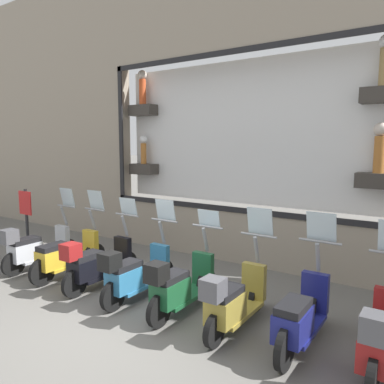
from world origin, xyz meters
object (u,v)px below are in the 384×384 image
object	(u,v)px
scooter_black_6	(96,264)
shop_sign_post	(27,221)
scooter_silver_8	(35,248)
scooter_yellow_7	(66,256)
scooter_navy_2	(300,317)
scooter_green_4	(179,286)
scooter_olive_3	(233,300)
scooter_teal_5	(134,274)
scooter_red_1	(381,338)

from	to	relation	value
scooter_black_6	shop_sign_post	size ratio (longest dim) A/B	1.11
scooter_silver_8	scooter_yellow_7	bearing A→B (deg)	-86.05
scooter_navy_2	shop_sign_post	xyz separation A→B (m)	(0.38, 6.66, 0.42)
scooter_green_4	scooter_yellow_7	distance (m)	2.85
scooter_olive_3	scooter_black_6	world-z (taller)	scooter_olive_3
scooter_olive_3	shop_sign_post	xyz separation A→B (m)	(0.45, 5.71, 0.41)
scooter_silver_8	shop_sign_post	world-z (taller)	scooter_silver_8
scooter_teal_5	scooter_black_6	world-z (taller)	scooter_teal_5
scooter_black_6	shop_sign_post	bearing A→B (deg)	81.19
shop_sign_post	scooter_green_4	bearing A→B (deg)	-95.34
scooter_green_4	scooter_teal_5	distance (m)	0.95
scooter_red_1	scooter_silver_8	world-z (taller)	scooter_red_1
scooter_green_4	scooter_olive_3	bearing A→B (deg)	-90.15
scooter_teal_5	scooter_yellow_7	xyz separation A→B (m)	(0.07, 1.90, -0.03)
scooter_teal_5	shop_sign_post	xyz separation A→B (m)	(0.44, 3.81, 0.40)
scooter_olive_3	shop_sign_post	world-z (taller)	scooter_olive_3
scooter_navy_2	scooter_green_4	world-z (taller)	scooter_navy_2
scooter_red_1	scooter_teal_5	bearing A→B (deg)	90.02
scooter_navy_2	shop_sign_post	world-z (taller)	scooter_navy_2
scooter_red_1	scooter_yellow_7	distance (m)	5.69
shop_sign_post	scooter_red_1	bearing A→B (deg)	-93.32
shop_sign_post	scooter_black_6	bearing A→B (deg)	-98.81
scooter_red_1	scooter_silver_8	distance (m)	6.64
scooter_green_4	shop_sign_post	size ratio (longest dim) A/B	1.11
scooter_navy_2	scooter_black_6	distance (m)	3.80
scooter_olive_3	scooter_yellow_7	bearing A→B (deg)	88.94
scooter_yellow_7	shop_sign_post	distance (m)	2.00
scooter_olive_3	scooter_teal_5	size ratio (longest dim) A/B	1.00
scooter_silver_8	scooter_black_6	bearing A→B (deg)	-90.03
scooter_navy_2	scooter_black_6	xyz separation A→B (m)	(-0.07, 3.80, 0.02)
scooter_black_6	shop_sign_post	world-z (taller)	shop_sign_post
scooter_teal_5	scooter_yellow_7	distance (m)	1.90
scooter_black_6	scooter_silver_8	world-z (taller)	scooter_silver_8
scooter_black_6	scooter_yellow_7	xyz separation A→B (m)	(0.07, 0.95, -0.03)
scooter_green_4	scooter_silver_8	bearing A→B (deg)	89.96
scooter_black_6	scooter_red_1	bearing A→B (deg)	-89.98
scooter_green_4	scooter_silver_8	world-z (taller)	scooter_silver_8
scooter_red_1	scooter_teal_5	xyz separation A→B (m)	(-0.00, 3.80, -0.00)
scooter_olive_3	scooter_green_4	size ratio (longest dim) A/B	1.00
scooter_teal_5	scooter_silver_8	world-z (taller)	scooter_silver_8
scooter_navy_2	scooter_teal_5	distance (m)	2.85
scooter_yellow_7	shop_sign_post	world-z (taller)	scooter_yellow_7
scooter_red_1	scooter_black_6	xyz separation A→B (m)	(-0.00, 4.74, -0.00)
scooter_black_6	shop_sign_post	xyz separation A→B (m)	(0.44, 2.86, 0.40)
scooter_navy_2	scooter_teal_5	world-z (taller)	scooter_navy_2
scooter_green_4	scooter_yellow_7	bearing A→B (deg)	88.63
scooter_yellow_7	scooter_silver_8	xyz separation A→B (m)	(-0.07, 0.95, 0.03)
scooter_red_1	scooter_navy_2	xyz separation A→B (m)	(0.07, 0.95, -0.03)
scooter_green_4	scooter_yellow_7	xyz separation A→B (m)	(0.07, 2.85, -0.03)
shop_sign_post	scooter_olive_3	bearing A→B (deg)	-94.48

